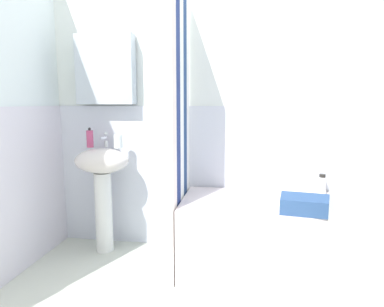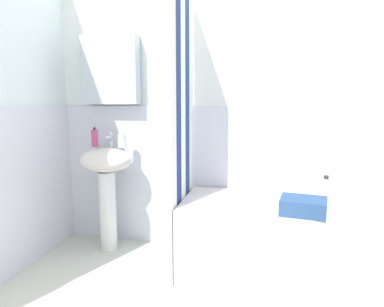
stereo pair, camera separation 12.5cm
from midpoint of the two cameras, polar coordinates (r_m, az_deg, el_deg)
The scene contains 12 objects.
wall_back_tiled at distance 2.76m, azimuth 8.44°, elevation 6.71°, with size 3.60×0.18×2.40m.
sink at distance 2.84m, azimuth -13.08°, elevation -3.68°, with size 0.44×0.34×0.86m.
faucet at distance 2.87m, azimuth -12.58°, elevation 2.36°, with size 0.03×0.12×0.12m.
soap_dispenser at distance 2.90m, azimuth -14.94°, elevation 2.54°, with size 0.05×0.05×0.16m.
toothbrush_cup at distance 2.80m, azimuth -10.50°, elevation 2.10°, with size 0.07×0.07×0.11m, color white.
bathtub at distance 2.57m, azimuth 17.14°, elevation -13.74°, with size 1.49×0.66×0.53m, color silver.
shower_curtain at distance 2.44m, azimuth -0.13°, elevation 3.27°, with size 0.01×0.66×2.00m.
lotion_bottle at distance 2.84m, azimuth 30.09°, elevation -4.78°, with size 0.04×0.04×0.20m.
shampoo_bottle at distance 2.80m, azimuth 28.31°, elevation -5.34°, with size 0.06×0.06×0.15m.
body_wash_bottle at distance 2.78m, azimuth 25.57°, elevation -5.05°, with size 0.06×0.06×0.17m.
conditioner_bottle at distance 2.76m, azimuth 23.02°, elevation -5.17°, with size 0.07×0.07×0.15m.
towel_folded at distance 2.28m, azimuth 20.19°, elevation -8.40°, with size 0.31×0.23×0.10m, color navy.
Camera 2 is at (0.17, -1.47, 1.22)m, focal length 31.50 mm.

